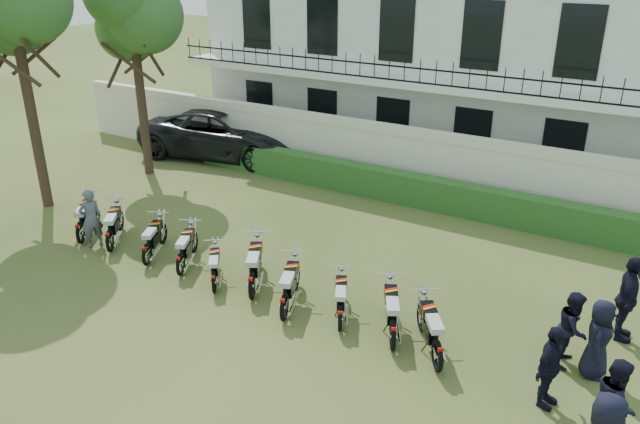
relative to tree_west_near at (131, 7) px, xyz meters
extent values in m
plane|color=#3A481C|center=(8.96, -5.00, -5.89)|extent=(100.00, 100.00, 0.00)
cube|color=silver|center=(8.96, 3.00, -4.89)|extent=(30.00, 0.30, 2.00)
cube|color=silver|center=(8.96, 3.00, -3.74)|extent=(30.00, 0.35, 0.30)
cube|color=#224D1B|center=(9.96, 2.20, -5.39)|extent=(18.00, 0.60, 1.00)
cube|color=white|center=(8.96, 9.00, -2.39)|extent=(20.00, 8.00, 7.00)
cube|color=white|center=(8.96, 4.30, -2.39)|extent=(20.00, 1.40, 0.25)
cube|color=black|center=(8.96, 3.65, -1.79)|extent=(20.00, 0.05, 0.05)
cube|color=black|center=(8.96, 3.65, -2.24)|extent=(20.00, 0.05, 0.05)
cube|color=black|center=(1.46, 5.02, -4.29)|extent=(1.30, 0.12, 2.20)
cube|color=black|center=(1.46, 5.02, -0.79)|extent=(1.30, 0.12, 2.20)
cube|color=black|center=(4.46, 5.02, -4.29)|extent=(1.30, 0.12, 2.20)
cube|color=black|center=(4.46, 5.02, -0.79)|extent=(1.30, 0.12, 2.20)
cube|color=black|center=(7.46, 5.02, -4.29)|extent=(1.30, 0.12, 2.20)
cube|color=black|center=(7.46, 5.02, -0.79)|extent=(1.30, 0.12, 2.20)
cube|color=black|center=(10.46, 5.02, -4.29)|extent=(1.30, 0.12, 2.20)
cube|color=black|center=(10.46, 5.02, -0.79)|extent=(1.30, 0.12, 2.20)
cube|color=black|center=(13.46, 5.02, -4.29)|extent=(1.30, 0.12, 2.20)
cube|color=black|center=(13.46, 5.02, -0.79)|extent=(1.30, 0.12, 2.20)
cylinder|color=#473323|center=(-0.54, -4.00, -2.91)|extent=(0.32, 0.32, 5.95)
sphere|color=#2B5823|center=(-1.14, -3.70, -0.11)|extent=(2.20, 2.20, 2.20)
cylinder|color=#473323|center=(-0.04, 0.00, -3.26)|extent=(0.32, 0.32, 5.25)
sphere|color=#2B5823|center=(0.36, 0.20, -0.26)|extent=(2.60, 2.60, 2.60)
sphere|color=#2B5823|center=(-0.64, 0.30, -0.79)|extent=(2.20, 2.20, 2.20)
torus|color=black|center=(3.14, -5.92, -5.57)|extent=(0.46, 0.59, 0.65)
torus|color=black|center=(2.33, -4.79, -5.57)|extent=(0.46, 0.59, 0.65)
cube|color=black|center=(2.76, -5.40, -5.41)|extent=(0.50, 0.59, 0.32)
cube|color=black|center=(2.62, -5.20, -5.12)|extent=(0.51, 0.55, 0.24)
cube|color=#B70E0B|center=(2.62, -5.20, -5.11)|extent=(0.23, 0.29, 0.25)
cube|color=yellow|center=(2.66, -5.25, -5.11)|extent=(0.21, 0.27, 0.25)
cube|color=#B8B8B8|center=(2.93, -5.63, -5.08)|extent=(0.55, 0.63, 0.13)
cylinder|color=silver|center=(2.42, -4.92, -4.80)|extent=(0.54, 0.40, 0.03)
torus|color=black|center=(4.26, -5.86, -5.57)|extent=(0.46, 0.58, 0.65)
torus|color=black|center=(3.45, -4.75, -5.57)|extent=(0.46, 0.58, 0.65)
cube|color=black|center=(3.89, -5.35, -5.41)|extent=(0.50, 0.58, 0.32)
cube|color=black|center=(3.74, -5.15, -5.12)|extent=(0.51, 0.55, 0.23)
cube|color=#B70E0B|center=(3.74, -5.15, -5.11)|extent=(0.23, 0.29, 0.24)
cube|color=yellow|center=(3.78, -5.20, -5.11)|extent=(0.20, 0.27, 0.24)
cube|color=#B8B8B8|center=(4.06, -5.58, -5.08)|extent=(0.55, 0.62, 0.13)
cylinder|color=silver|center=(3.54, -4.87, -4.80)|extent=(0.53, 0.40, 0.03)
torus|color=black|center=(5.58, -5.93, -5.59)|extent=(0.35, 0.59, 0.61)
torus|color=black|center=(5.01, -4.76, -5.59)|extent=(0.35, 0.59, 0.61)
cube|color=black|center=(5.31, -5.39, -5.44)|extent=(0.40, 0.57, 0.30)
cube|color=black|center=(5.21, -5.18, -5.17)|extent=(0.43, 0.52, 0.22)
cube|color=#B70E0B|center=(5.21, -5.18, -5.16)|extent=(0.24, 0.25, 0.23)
cube|color=yellow|center=(5.24, -5.24, -5.16)|extent=(0.22, 0.23, 0.23)
cube|color=#B8B8B8|center=(5.43, -5.63, -5.13)|extent=(0.46, 0.60, 0.12)
cylinder|color=silver|center=(5.07, -4.90, -4.87)|extent=(0.55, 0.29, 0.03)
torus|color=black|center=(6.72, -5.88, -5.59)|extent=(0.35, 0.58, 0.61)
torus|color=black|center=(6.13, -4.72, -5.59)|extent=(0.35, 0.58, 0.61)
cube|color=black|center=(6.45, -5.34, -5.44)|extent=(0.41, 0.57, 0.30)
cube|color=black|center=(6.34, -5.14, -5.17)|extent=(0.43, 0.52, 0.22)
cube|color=#B70E0B|center=(6.34, -5.14, -5.16)|extent=(0.24, 0.25, 0.23)
cube|color=yellow|center=(6.37, -5.19, -5.16)|extent=(0.22, 0.23, 0.23)
cube|color=#B8B8B8|center=(6.57, -5.58, -5.13)|extent=(0.46, 0.60, 0.12)
cylinder|color=silver|center=(6.20, -4.85, -4.87)|extent=(0.55, 0.30, 0.03)
torus|color=black|center=(8.06, -6.00, -5.62)|extent=(0.39, 0.48, 0.54)
torus|color=black|center=(7.37, -5.07, -5.62)|extent=(0.39, 0.48, 0.54)
cube|color=black|center=(7.74, -5.57, -5.49)|extent=(0.42, 0.49, 0.27)
cube|color=black|center=(7.62, -5.41, -5.25)|extent=(0.43, 0.46, 0.20)
cube|color=#B70E0B|center=(7.62, -5.41, -5.24)|extent=(0.19, 0.24, 0.21)
cube|color=yellow|center=(7.65, -5.45, -5.24)|extent=(0.17, 0.23, 0.21)
cube|color=#B8B8B8|center=(7.88, -5.77, -5.21)|extent=(0.46, 0.52, 0.11)
cylinder|color=silver|center=(7.45, -5.18, -4.98)|extent=(0.45, 0.34, 0.03)
torus|color=black|center=(9.03, -5.93, -5.55)|extent=(0.43, 0.64, 0.68)
torus|color=black|center=(8.31, -4.67, -5.55)|extent=(0.43, 0.64, 0.68)
cube|color=black|center=(8.70, -5.35, -5.39)|extent=(0.48, 0.63, 0.34)
cube|color=black|center=(8.57, -5.12, -5.09)|extent=(0.50, 0.58, 0.25)
cube|color=#B70E0B|center=(8.57, -5.12, -5.07)|extent=(0.26, 0.29, 0.26)
cube|color=yellow|center=(8.60, -5.18, -5.07)|extent=(0.24, 0.27, 0.26)
cube|color=#B8B8B8|center=(8.85, -5.61, -5.04)|extent=(0.54, 0.67, 0.13)
cylinder|color=silver|center=(8.39, -4.81, -4.75)|extent=(0.60, 0.36, 0.03)
torus|color=black|center=(10.11, -6.31, -5.57)|extent=(0.34, 0.64, 0.66)
torus|color=black|center=(9.58, -5.02, -5.57)|extent=(0.34, 0.64, 0.66)
cube|color=black|center=(9.86, -5.71, -5.41)|extent=(0.40, 0.62, 0.32)
cube|color=black|center=(9.77, -5.48, -5.12)|extent=(0.44, 0.55, 0.24)
cube|color=#B70E0B|center=(9.77, -5.48, -5.10)|extent=(0.27, 0.26, 0.25)
cube|color=yellow|center=(9.79, -5.54, -5.10)|extent=(0.25, 0.23, 0.25)
cube|color=#B8B8B8|center=(9.97, -5.98, -5.07)|extent=(0.46, 0.64, 0.13)
cylinder|color=silver|center=(9.64, -5.16, -4.79)|extent=(0.61, 0.27, 0.03)
torus|color=black|center=(11.40, -5.92, -5.60)|extent=(0.35, 0.56, 0.58)
torus|color=black|center=(10.82, -4.82, -5.60)|extent=(0.35, 0.56, 0.58)
cube|color=black|center=(11.13, -5.42, -5.46)|extent=(0.40, 0.55, 0.29)
cube|color=black|center=(11.03, -5.22, -5.20)|extent=(0.42, 0.50, 0.21)
cube|color=#B70E0B|center=(11.03, -5.22, -5.19)|extent=(0.23, 0.24, 0.22)
cube|color=yellow|center=(11.05, -5.27, -5.19)|extent=(0.21, 0.22, 0.22)
cube|color=#B8B8B8|center=(11.25, -5.64, -5.16)|extent=(0.45, 0.57, 0.11)
cylinder|color=silver|center=(10.88, -4.95, -4.91)|extent=(0.52, 0.29, 0.03)
torus|color=black|center=(12.71, -6.04, -5.57)|extent=(0.40, 0.62, 0.65)
torus|color=black|center=(12.05, -4.81, -5.57)|extent=(0.40, 0.62, 0.65)
cube|color=black|center=(12.40, -5.47, -5.41)|extent=(0.45, 0.61, 0.32)
cube|color=black|center=(12.29, -5.26, -5.12)|extent=(0.48, 0.56, 0.24)
cube|color=#B70E0B|center=(12.29, -5.26, -5.11)|extent=(0.26, 0.27, 0.25)
cube|color=yellow|center=(12.32, -5.31, -5.11)|extent=(0.23, 0.25, 0.25)
cube|color=#B8B8B8|center=(12.54, -5.73, -5.07)|extent=(0.51, 0.64, 0.13)
cylinder|color=silver|center=(12.12, -4.95, -4.80)|extent=(0.58, 0.33, 0.03)
torus|color=black|center=(13.83, -6.19, -5.56)|extent=(0.46, 0.60, 0.66)
torus|color=black|center=(13.02, -5.03, -5.56)|extent=(0.46, 0.60, 0.66)
cube|color=black|center=(13.46, -5.65, -5.40)|extent=(0.50, 0.60, 0.32)
cube|color=black|center=(13.31, -5.45, -5.11)|extent=(0.51, 0.56, 0.24)
cube|color=#B70E0B|center=(13.31, -5.45, -5.10)|extent=(0.24, 0.29, 0.25)
cube|color=yellow|center=(13.35, -5.50, -5.10)|extent=(0.21, 0.27, 0.25)
cube|color=#B8B8B8|center=(13.62, -5.89, -5.07)|extent=(0.55, 0.64, 0.13)
cylinder|color=silver|center=(13.12, -5.17, -4.79)|extent=(0.55, 0.40, 0.03)
imported|color=black|center=(1.18, 3.06, -4.95)|extent=(7.21, 4.31, 1.88)
imported|color=#5E5E63|center=(3.16, -5.26, -5.04)|extent=(0.60, 0.72, 1.69)
imported|color=black|center=(16.61, -5.94, -5.06)|extent=(0.81, 0.94, 1.66)
imported|color=black|center=(15.48, -5.52, -5.06)|extent=(0.60, 1.03, 1.66)
imported|color=black|center=(16.08, -4.13, -5.07)|extent=(0.57, 0.83, 1.64)
imported|color=black|center=(15.59, -3.98, -5.09)|extent=(0.64, 0.80, 1.60)
imported|color=black|center=(16.38, -2.52, -4.93)|extent=(0.59, 1.17, 1.93)
camera|label=1|loc=(16.67, -15.47, 1.86)|focal=35.00mm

